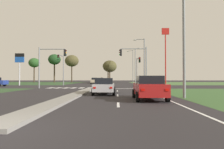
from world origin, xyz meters
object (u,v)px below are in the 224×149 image
traffic_signal_far_left (62,65)px  traffic_signal_near_left (49,60)px  traffic_signal_near_right (137,60)px  treeline_third (72,61)px  treeline_second (54,60)px  car_teal_sixth (98,80)px  traffic_signal_far_right (138,66)px  street_lamp_fourth (132,65)px  car_red_third (149,88)px  treeline_fifth (108,66)px  pedestrian_at_median (102,80)px  treeline_fourth (110,66)px  treeline_near (34,63)px  fuel_price_totem (20,62)px  car_silver_near (104,86)px  street_lamp_near (187,27)px  car_beige_fifth (95,81)px  street_lamp_second (143,60)px  fastfood_pole_sign (165,44)px  street_lamp_third (136,64)px  car_maroon_fourth (99,80)px

traffic_signal_far_left → traffic_signal_near_left: bearing=-83.3°
traffic_signal_near_right → treeline_third: size_ratio=0.63×
traffic_signal_near_left → treeline_second: 43.17m
traffic_signal_near_right → car_teal_sixth: bearing=104.7°
traffic_signal_far_right → street_lamp_fourth: street_lamp_fourth is taller
car_red_third → street_lamp_fourth: (2.59, 47.11, 4.70)m
car_red_third → traffic_signal_near_right: size_ratio=0.72×
traffic_signal_near_left → treeline_fifth: 41.54m
pedestrian_at_median → treeline_fourth: treeline_fourth is taller
car_red_third → traffic_signal_far_right: 26.41m
treeline_near → fuel_price_totem: bearing=-72.9°
car_silver_near → traffic_signal_far_right: 22.51m
street_lamp_near → fuel_price_totem: bearing=134.2°
traffic_signal_far_left → treeline_third: treeline_third is taller
car_teal_sixth → traffic_signal_near_right: bearing=104.7°
traffic_signal_far_right → traffic_signal_far_left: (-15.20, 0.59, 0.33)m
car_beige_fifth → street_lamp_fourth: 13.17m
car_red_third → street_lamp_second: (2.56, 22.17, 3.91)m
car_red_third → traffic_signal_far_left: traffic_signal_far_left is taller
car_red_third → traffic_signal_near_left: bearing=128.4°
car_teal_sixth → fastfood_pole_sign: (17.90, -10.47, 9.17)m
fastfood_pole_sign → car_red_third: bearing=-105.2°
car_red_third → treeline_second: bearing=112.9°
car_beige_fifth → fastfood_pole_sign: (18.06, -3.96, 9.16)m
car_silver_near → traffic_signal_far_left: (-9.92, 22.25, 3.44)m
treeline_near → traffic_signal_near_left: bearing=-65.2°
street_lamp_near → street_lamp_fourth: (-0.33, 45.95, 0.32)m
car_silver_near → street_lamp_third: 35.76m
street_lamp_third → treeline_fourth: 15.31m
pedestrian_at_median → treeline_third: bearing=-17.2°
treeline_second → treeline_fourth: bearing=-9.6°
traffic_signal_far_right → treeline_third: 34.19m
car_red_third → treeline_third: size_ratio=0.45×
treeline_third → street_lamp_third: bearing=-36.3°
car_maroon_fourth → traffic_signal_near_left: 38.49m
street_lamp_near → fuel_price_totem: 35.07m
traffic_signal_near_left → fuel_price_totem: bearing=130.5°
pedestrian_at_median → treeline_near: bearing=1.9°
car_silver_near → street_lamp_third: (6.11, 34.95, 4.42)m
traffic_signal_far_right → traffic_signal_near_left: bearing=-140.8°
street_lamp_near → treeline_fifth: street_lamp_near is taller
car_teal_sixth → treeline_third: size_ratio=0.48×
street_lamp_fourth → treeline_second: street_lamp_fourth is taller
car_teal_sixth → treeline_fourth: treeline_fourth is taller
car_beige_fifth → traffic_signal_near_left: traffic_signal_near_left is taller
street_lamp_second → treeline_near: street_lamp_second is taller
car_silver_near → fastfood_pole_sign: size_ratio=0.30×
car_beige_fifth → treeline_near: (-22.43, 14.31, 5.88)m
car_red_third → street_lamp_second: size_ratio=0.50×
traffic_signal_near_left → treeline_second: treeline_second is taller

